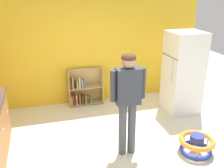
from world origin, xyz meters
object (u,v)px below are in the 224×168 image
at_px(bookshelf, 83,89).
at_px(baby_walker, 196,144).
at_px(refrigerator, 183,73).
at_px(standing_person, 128,95).

relative_size(bookshelf, baby_walker, 1.41).
relative_size(refrigerator, bookshelf, 2.09).
distance_m(bookshelf, standing_person, 2.25).
xyz_separation_m(refrigerator, bookshelf, (-2.04, 0.93, -0.52)).
distance_m(refrigerator, standing_person, 2.06).
bearing_deg(bookshelf, standing_person, -80.32).
height_order(bookshelf, standing_person, standing_person).
xyz_separation_m(refrigerator, baby_walker, (-0.55, -1.50, -0.73)).
bearing_deg(bookshelf, baby_walker, -58.41).
xyz_separation_m(refrigerator, standing_person, (-1.68, -1.18, 0.16)).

